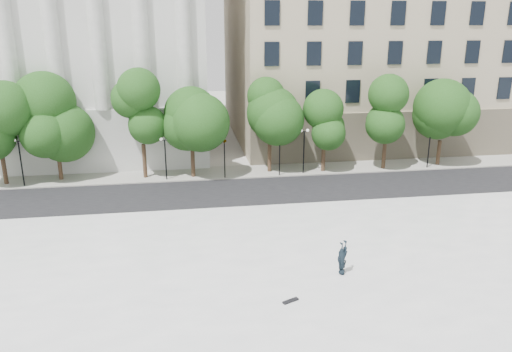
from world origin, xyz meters
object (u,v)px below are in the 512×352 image
Objects in this scene: traffic_light_west at (224,138)px; traffic_light_east at (280,136)px; person_lying at (342,270)px; skateboard at (291,301)px.

traffic_light_east is (5.01, 0.00, 0.01)m from traffic_light_west.
skateboard is at bearing -179.13° from person_lying.
traffic_light_west is 20.17m from person_lying.
traffic_light_east is at bearing 56.30° from skateboard.
traffic_light_east is 2.21× the size of person_lying.
traffic_light_east is at bearing 55.28° from person_lying.
traffic_light_west reaches higher than person_lying.
traffic_light_east reaches higher than person_lying.
skateboard is (-3.76, -21.70, -3.27)m from traffic_light_east.
traffic_light_east is 19.64m from person_lying.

